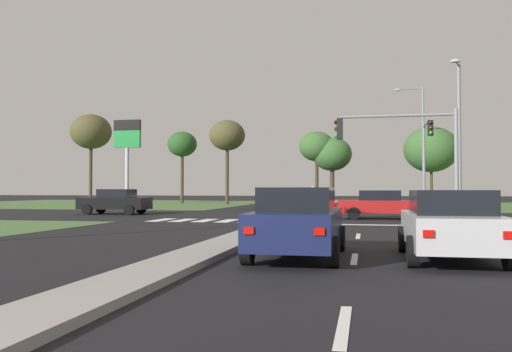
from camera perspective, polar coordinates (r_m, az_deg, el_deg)
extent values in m
plane|color=black|center=(31.39, 4.63, -4.26)|extent=(200.00, 200.00, 0.00)
cube|color=#476B38|center=(62.87, -16.26, -2.78)|extent=(35.00, 35.00, 0.01)
cube|color=gray|center=(12.78, -5.73, -8.08)|extent=(1.20, 22.00, 0.14)
cube|color=#ADA89E|center=(56.27, 7.68, -2.92)|extent=(1.20, 36.00, 0.14)
cube|color=silver|center=(6.45, 9.22, -15.28)|extent=(0.14, 2.00, 0.01)
cube|color=silver|center=(12.36, 10.34, -8.59)|extent=(0.14, 2.00, 0.01)
cube|color=silver|center=(18.33, 10.72, -6.24)|extent=(0.14, 2.00, 0.01)
cube|color=silver|center=(13.57, 24.84, -7.84)|extent=(0.14, 24.00, 0.01)
cube|color=silver|center=(24.17, 11.63, -5.07)|extent=(6.40, 0.50, 0.01)
cube|color=silver|center=(27.88, -9.91, -4.59)|extent=(0.70, 2.80, 0.01)
cube|color=silver|center=(27.49, -7.67, -4.64)|extent=(0.70, 2.80, 0.01)
cube|color=silver|center=(27.13, -5.37, -4.69)|extent=(0.70, 2.80, 0.01)
cube|color=silver|center=(26.82, -3.01, -4.73)|extent=(0.70, 2.80, 0.01)
cube|color=silver|center=(26.56, -0.60, -4.77)|extent=(0.70, 2.80, 0.01)
cube|color=silver|center=(26.34, 1.86, -4.79)|extent=(0.70, 2.80, 0.01)
cube|color=silver|center=(26.17, 4.35, -4.81)|extent=(0.70, 2.80, 0.01)
cube|color=silver|center=(26.05, 6.87, -4.82)|extent=(0.70, 2.80, 0.01)
cube|color=#19565B|center=(42.18, 3.19, -2.57)|extent=(1.78, 4.44, 0.78)
cube|color=black|center=(42.32, 3.21, -1.69)|extent=(1.57, 2.04, 0.52)
cube|color=red|center=(44.31, 4.47, -2.41)|extent=(0.20, 0.04, 0.14)
cube|color=red|center=(44.49, 2.74, -2.41)|extent=(0.20, 0.04, 0.14)
cylinder|color=black|center=(40.66, 4.14, -3.16)|extent=(0.22, 0.64, 0.64)
cylinder|color=black|center=(40.93, 1.66, -3.15)|extent=(0.22, 0.64, 0.64)
cylinder|color=black|center=(43.48, 4.62, -3.05)|extent=(0.22, 0.64, 0.64)
cylinder|color=black|center=(43.73, 2.30, -3.04)|extent=(0.22, 0.64, 0.64)
cube|color=#B7B7BC|center=(12.68, 19.76, -5.33)|extent=(1.81, 4.34, 0.70)
cube|color=black|center=(12.51, 19.84, -2.60)|extent=(1.59, 2.00, 0.52)
cube|color=red|center=(10.43, 17.74, -5.83)|extent=(0.20, 0.04, 0.14)
cube|color=red|center=(10.66, 25.13, -5.67)|extent=(0.20, 0.04, 0.14)
cylinder|color=black|center=(14.00, 15.26, -6.42)|extent=(0.22, 0.64, 0.64)
cylinder|color=black|center=(14.23, 22.59, -6.28)|extent=(0.22, 0.64, 0.64)
cylinder|color=black|center=(11.24, 16.20, -7.66)|extent=(0.22, 0.64, 0.64)
cylinder|color=black|center=(11.53, 25.27, -7.42)|extent=(0.22, 0.64, 0.64)
cube|color=#161E47|center=(12.43, 4.52, -5.36)|extent=(1.76, 4.56, 0.75)
cube|color=black|center=(12.26, 4.43, -2.44)|extent=(1.55, 2.10, 0.52)
cube|color=red|center=(10.27, -0.77, -5.78)|extent=(0.20, 0.04, 0.14)
cube|color=red|center=(10.07, 6.71, -5.85)|extent=(0.20, 0.04, 0.14)
cylinder|color=black|center=(14.03, 1.67, -6.46)|extent=(0.22, 0.64, 0.64)
cylinder|color=black|center=(13.84, 8.90, -6.51)|extent=(0.22, 0.64, 0.64)
cylinder|color=black|center=(11.18, -0.91, -7.75)|extent=(0.22, 0.64, 0.64)
cylinder|color=black|center=(10.94, 8.20, -7.88)|extent=(0.22, 0.64, 0.64)
cube|color=black|center=(34.99, -14.69, -2.80)|extent=(4.33, 1.80, 0.73)
cube|color=black|center=(34.92, -14.46, -1.78)|extent=(1.99, 1.59, 0.52)
cube|color=red|center=(33.45, -11.84, -2.76)|extent=(0.04, 0.20, 0.14)
cube|color=red|center=(34.72, -10.94, -2.71)|extent=(0.04, 0.20, 0.14)
cylinder|color=black|center=(34.85, -17.40, -3.39)|extent=(0.64, 0.22, 0.64)
cylinder|color=black|center=(36.44, -16.03, -3.31)|extent=(0.64, 0.22, 0.64)
cylinder|color=black|center=(33.60, -13.25, -3.49)|extent=(0.64, 0.22, 0.64)
cylinder|color=black|center=(35.24, -12.02, -3.40)|extent=(0.64, 0.22, 0.64)
cube|color=navy|center=(64.62, 6.22, -2.17)|extent=(1.78, 4.26, 0.76)
cube|color=black|center=(64.77, 6.23, -1.61)|extent=(1.56, 1.96, 0.52)
cube|color=red|center=(66.71, 6.97, -2.08)|extent=(0.20, 0.04, 0.14)
cube|color=red|center=(66.83, 5.81, -2.09)|extent=(0.20, 0.04, 0.14)
cylinder|color=black|center=(63.19, 6.91, -2.53)|extent=(0.22, 0.64, 0.64)
cylinder|color=black|center=(63.36, 5.31, -2.53)|extent=(0.22, 0.64, 0.64)
cylinder|color=black|center=(65.91, 7.10, -2.49)|extent=(0.22, 0.64, 0.64)
cylinder|color=black|center=(66.07, 5.56, -2.49)|extent=(0.22, 0.64, 0.64)
cube|color=#A31919|center=(29.23, 13.20, -3.15)|extent=(4.60, 1.86, 0.66)
cube|color=black|center=(29.22, 12.90, -2.00)|extent=(2.12, 1.64, 0.52)
cube|color=red|center=(29.96, 8.72, -3.01)|extent=(0.04, 0.20, 0.14)
cube|color=red|center=(28.55, 8.58, -3.09)|extent=(0.04, 0.20, 0.14)
cylinder|color=black|center=(30.25, 15.95, -3.71)|extent=(0.64, 0.22, 0.64)
cylinder|color=black|center=(28.40, 16.24, -3.86)|extent=(0.64, 0.22, 0.64)
cylinder|color=black|center=(30.17, 10.35, -3.74)|extent=(0.64, 0.22, 0.64)
cylinder|color=black|center=(28.31, 10.28, -3.90)|extent=(0.64, 0.22, 0.64)
cube|color=silver|center=(51.67, 4.61, -2.37)|extent=(1.79, 4.12, 0.75)
cube|color=black|center=(51.82, 4.62, -1.67)|extent=(1.58, 1.90, 0.52)
cube|color=red|center=(53.67, 5.59, -2.25)|extent=(0.20, 0.04, 0.14)
cube|color=red|center=(53.82, 4.15, -2.26)|extent=(0.20, 0.04, 0.14)
cylinder|color=black|center=(50.27, 5.44, -2.82)|extent=(0.22, 0.64, 0.64)
cylinder|color=black|center=(50.49, 3.41, -2.82)|extent=(0.22, 0.64, 0.64)
cylinder|color=black|center=(52.89, 5.74, -2.75)|extent=(0.22, 0.64, 0.64)
cylinder|color=black|center=(53.10, 3.82, -2.75)|extent=(0.22, 0.64, 0.64)
cylinder|color=gray|center=(37.95, 17.31, 0.85)|extent=(0.18, 0.18, 6.03)
cylinder|color=gray|center=(36.27, 17.58, 5.33)|extent=(0.12, 3.81, 0.12)
cube|color=black|center=(34.33, 17.92, 4.83)|extent=(0.32, 0.26, 0.95)
sphere|color=#360503|center=(34.21, 17.95, 5.36)|extent=(0.20, 0.20, 0.20)
sphere|color=#3A2405|center=(34.17, 17.96, 4.86)|extent=(0.20, 0.20, 0.20)
sphere|color=green|center=(34.14, 17.96, 4.36)|extent=(0.20, 0.20, 0.20)
cylinder|color=gray|center=(24.84, 20.40, 0.92)|extent=(0.18, 0.18, 5.06)
cylinder|color=gray|center=(24.78, 14.62, 6.17)|extent=(4.97, 0.12, 0.12)
cube|color=black|center=(24.70, 8.84, 4.94)|extent=(0.26, 0.32, 0.95)
sphere|color=#360503|center=(24.74, 8.47, 5.62)|extent=(0.20, 0.20, 0.20)
sphere|color=#3A2405|center=(24.71, 8.47, 4.93)|extent=(0.20, 0.20, 0.20)
sphere|color=green|center=(24.68, 8.47, 4.24)|extent=(0.20, 0.20, 0.20)
cylinder|color=gray|center=(32.76, 20.65, 3.56)|extent=(0.20, 0.20, 8.70)
cylinder|color=gray|center=(32.57, 20.44, 11.16)|extent=(0.52, 1.66, 0.10)
ellipsoid|color=#B2B2A8|center=(31.73, 20.29, 11.31)|extent=(0.56, 0.28, 0.20)
cylinder|color=gray|center=(52.15, 17.23, 2.97)|extent=(0.20, 0.20, 10.98)
cylinder|color=gray|center=(52.58, 15.93, 8.84)|extent=(2.33, 0.41, 0.10)
ellipsoid|color=#B2B2A8|center=(52.33, 14.67, 8.77)|extent=(0.56, 0.28, 0.20)
cylinder|color=maroon|center=(41.80, 6.05, -2.86)|extent=(0.16, 0.16, 0.72)
cylinder|color=#4C4C4C|center=(41.78, 6.05, -1.86)|extent=(0.34, 0.34, 0.75)
sphere|color=tan|center=(41.78, 6.04, -1.20)|extent=(0.21, 0.21, 0.21)
cylinder|color=silver|center=(35.87, -13.45, -0.47)|extent=(0.24, 0.24, 4.26)
cube|color=#197F33|center=(36.01, -13.43, 3.80)|extent=(1.80, 0.24, 1.10)
cube|color=black|center=(36.10, -13.42, 5.22)|extent=(1.80, 0.24, 0.70)
cylinder|color=#423323|center=(62.97, -17.04, 0.30)|extent=(0.37, 0.37, 6.77)
ellipsoid|color=#4C4728|center=(63.27, -17.01, 4.51)|extent=(4.55, 4.55, 3.87)
cylinder|color=#423323|center=(61.12, -7.80, -0.18)|extent=(0.35, 0.35, 5.74)
ellipsoid|color=#285123|center=(61.32, -7.79, 3.35)|extent=(3.30, 3.30, 2.81)
cylinder|color=#423323|center=(57.27, -3.06, 0.15)|extent=(0.36, 0.36, 6.26)
ellipsoid|color=#4C4728|center=(57.54, -3.06, 4.31)|extent=(3.80, 3.80, 3.23)
cylinder|color=#423323|center=(56.02, 8.03, -0.92)|extent=(0.46, 0.46, 4.08)
ellipsoid|color=#38602D|center=(56.14, 8.02, 2.30)|extent=(4.05, 4.05, 3.45)
cylinder|color=#423323|center=(55.91, 6.43, -0.45)|extent=(0.36, 0.36, 5.00)
ellipsoid|color=#38602D|center=(56.08, 6.42, 3.12)|extent=(3.60, 3.60, 3.06)
cylinder|color=#423323|center=(59.04, 18.01, -0.83)|extent=(0.29, 0.29, 4.19)
ellipsoid|color=#38602D|center=(59.18, 17.98, 2.69)|extent=(5.59, 5.59, 4.75)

